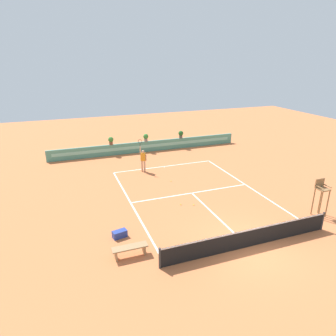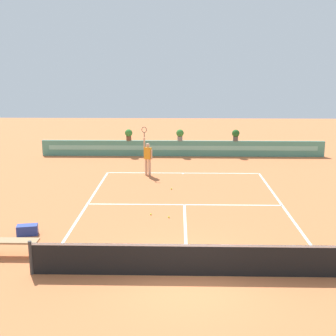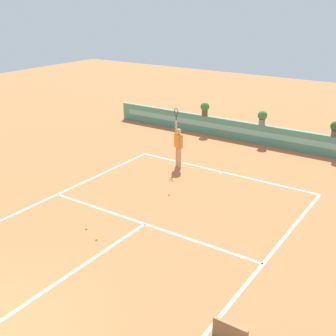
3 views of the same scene
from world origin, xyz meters
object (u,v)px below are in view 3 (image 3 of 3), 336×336
(tennis_ball_by_sideline, at_px, (86,228))
(potted_plant_centre, at_px, (262,117))
(potted_plant_left, at_px, (205,108))
(tennis_player, at_px, (178,144))
(potted_plant_right, at_px, (336,128))
(tennis_ball_mid_court, at_px, (169,194))
(tennis_ball_near_baseline, at_px, (96,239))

(tennis_ball_by_sideline, height_order, potted_plant_centre, potted_plant_centre)
(tennis_ball_by_sideline, xyz_separation_m, potted_plant_left, (-2.09, 11.32, 1.38))
(tennis_player, xyz_separation_m, potted_plant_centre, (1.71, 5.03, 0.36))
(tennis_player, height_order, potted_plant_centre, tennis_player)
(potted_plant_right, distance_m, potted_plant_centre, 3.52)
(potted_plant_right, bearing_deg, tennis_player, -136.15)
(tennis_ball_mid_court, bearing_deg, potted_plant_right, 62.83)
(tennis_player, height_order, tennis_ball_near_baseline, tennis_player)
(tennis_ball_by_sideline, relative_size, potted_plant_centre, 0.09)
(tennis_ball_mid_court, bearing_deg, tennis_ball_near_baseline, -90.56)
(tennis_player, height_order, potted_plant_left, tennis_player)
(tennis_ball_by_sideline, distance_m, potted_plant_right, 12.33)
(tennis_ball_near_baseline, distance_m, potted_plant_left, 12.04)
(tennis_ball_near_baseline, bearing_deg, tennis_player, 100.79)
(tennis_ball_by_sideline, xyz_separation_m, potted_plant_right, (4.70, 11.32, 1.38))
(tennis_player, height_order, tennis_ball_mid_court, tennis_player)
(potted_plant_left, bearing_deg, tennis_ball_by_sideline, -79.54)
(tennis_ball_mid_court, height_order, potted_plant_right, potted_plant_right)
(tennis_ball_near_baseline, bearing_deg, tennis_ball_mid_court, 89.44)
(tennis_player, height_order, potted_plant_right, tennis_player)
(tennis_ball_by_sideline, distance_m, potted_plant_centre, 11.46)
(tennis_ball_near_baseline, xyz_separation_m, potted_plant_right, (3.98, 11.62, 1.38))
(tennis_ball_near_baseline, xyz_separation_m, potted_plant_centre, (0.46, 11.62, 1.38))
(tennis_player, distance_m, potted_plant_right, 7.27)
(tennis_ball_mid_court, height_order, potted_plant_left, potted_plant_left)
(tennis_player, relative_size, tennis_ball_near_baseline, 38.01)
(tennis_ball_mid_court, distance_m, potted_plant_right, 8.75)
(tennis_ball_mid_court, relative_size, potted_plant_right, 0.09)
(potted_plant_centre, height_order, potted_plant_left, same)
(tennis_player, xyz_separation_m, tennis_ball_mid_court, (1.29, -2.65, -1.02))
(tennis_ball_near_baseline, bearing_deg, tennis_ball_by_sideline, 156.66)
(potted_plant_right, distance_m, potted_plant_left, 6.79)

